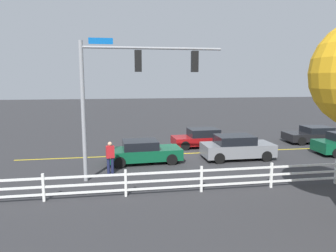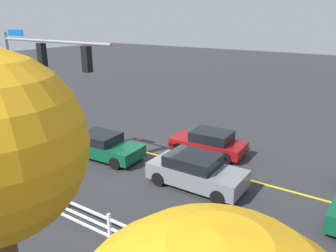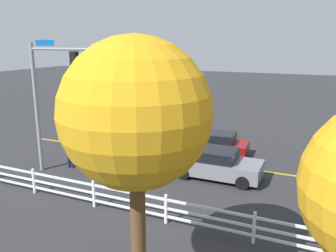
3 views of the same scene
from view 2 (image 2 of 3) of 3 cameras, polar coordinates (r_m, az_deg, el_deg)
name	(u,v)px [view 2 (image 2 of 3)]	position (r m, az deg, el deg)	size (l,w,h in m)	color
ground_plane	(157,155)	(18.38, -1.82, -5.07)	(120.00, 120.00, 0.00)	#2D2D30
lane_center_stripe	(224,173)	(16.59, 9.64, -8.01)	(28.00, 0.16, 0.01)	gold
signal_assembly	(36,76)	(16.22, -21.61, 7.90)	(6.71, 0.38, 6.72)	gray
car_2	(209,142)	(18.54, 7.04, -2.81)	(4.14, 2.04, 1.32)	maroon
car_3	(103,146)	(18.27, -11.10, -3.36)	(4.41, 2.11, 1.33)	#0C4C2D
car_4	(196,171)	(15.00, 4.80, -7.71)	(4.31, 2.00, 1.47)	slate
pedestrian	(51,145)	(18.36, -19.43, -3.05)	(0.44, 0.33, 1.69)	#191E3F
white_rail_fence	(110,228)	(11.69, -9.98, -16.85)	(26.10, 0.10, 1.15)	white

